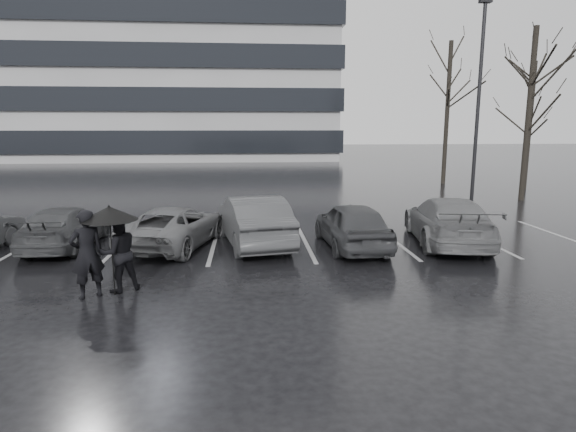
# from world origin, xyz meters

# --- Properties ---
(ground) EXTENTS (160.00, 160.00, 0.00)m
(ground) POSITION_xyz_m (0.00, 0.00, 0.00)
(ground) COLOR black
(ground) RESTS_ON ground
(office_building) EXTENTS (61.00, 26.00, 29.00)m
(office_building) POSITION_xyz_m (-22.00, 48.00, 14.34)
(office_building) COLOR #9C9D9F
(office_building) RESTS_ON ground
(car_main) EXTENTS (1.82, 4.08, 1.36)m
(car_main) POSITION_xyz_m (1.88, 1.66, 0.68)
(car_main) COLOR black
(car_main) RESTS_ON ground
(car_west_a) EXTENTS (2.38, 4.76, 1.50)m
(car_west_a) POSITION_xyz_m (-0.99, 2.26, 0.75)
(car_west_a) COLOR #28282A
(car_west_a) RESTS_ON ground
(car_west_b) EXTENTS (3.02, 4.69, 1.20)m
(car_west_b) POSITION_xyz_m (-3.34, 2.24, 0.60)
(car_west_b) COLOR #474649
(car_west_b) RESTS_ON ground
(car_west_c) EXTENTS (1.75, 4.17, 1.20)m
(car_west_c) POSITION_xyz_m (-6.52, 2.44, 0.60)
(car_west_c) COLOR black
(car_west_c) RESTS_ON ground
(car_east) EXTENTS (2.77, 5.16, 1.42)m
(car_east) POSITION_xyz_m (4.87, 1.90, 0.71)
(car_east) COLOR #474649
(car_east) RESTS_ON ground
(pedestrian_left) EXTENTS (0.81, 0.75, 1.87)m
(pedestrian_left) POSITION_xyz_m (-4.48, -2.00, 0.93)
(pedestrian_left) COLOR black
(pedestrian_left) RESTS_ON ground
(pedestrian_right) EXTENTS (1.05, 0.98, 1.71)m
(pedestrian_right) POSITION_xyz_m (-3.94, -1.65, 0.86)
(pedestrian_right) COLOR black
(pedestrian_right) RESTS_ON ground
(umbrella) EXTENTS (1.14, 1.14, 1.93)m
(umbrella) POSITION_xyz_m (-4.01, -1.90, 1.76)
(umbrella) COLOR black
(umbrella) RESTS_ON ground
(lamp_post) EXTENTS (0.46, 0.46, 8.34)m
(lamp_post) POSITION_xyz_m (8.05, 6.98, 3.82)
(lamp_post) COLOR #9C9D9F
(lamp_post) RESTS_ON ground
(stall_stripes) EXTENTS (19.72, 5.00, 0.00)m
(stall_stripes) POSITION_xyz_m (-0.80, 2.50, 0.00)
(stall_stripes) COLOR #979799
(stall_stripes) RESTS_ON ground
(tree_east) EXTENTS (0.26, 0.26, 8.00)m
(tree_east) POSITION_xyz_m (12.00, 10.00, 4.00)
(tree_east) COLOR black
(tree_east) RESTS_ON ground
(tree_ne) EXTENTS (0.26, 0.26, 7.00)m
(tree_ne) POSITION_xyz_m (14.50, 14.00, 3.50)
(tree_ne) COLOR black
(tree_ne) RESTS_ON ground
(tree_north) EXTENTS (0.26, 0.26, 8.50)m
(tree_north) POSITION_xyz_m (11.00, 17.00, 4.25)
(tree_north) COLOR black
(tree_north) RESTS_ON ground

